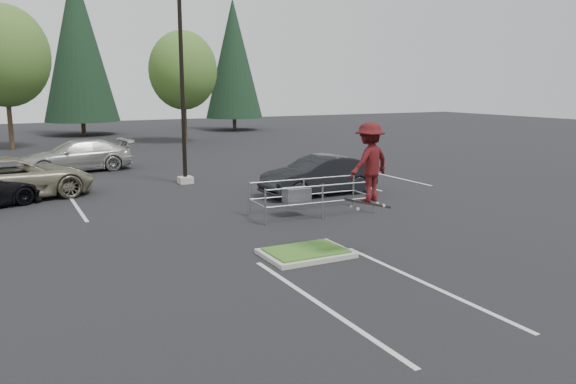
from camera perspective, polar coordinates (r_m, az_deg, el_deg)
name	(u,v)px	position (r m, az deg, el deg)	size (l,w,h in m)	color
ground	(306,255)	(14.62, 1.81, -6.46)	(120.00, 120.00, 0.00)	black
grass_median	(306,253)	(14.60, 1.81, -6.17)	(2.20, 1.60, 0.16)	#9E9C93
stall_lines	(185,214)	(19.50, -10.38, -2.23)	(22.62, 17.60, 0.01)	beige
light_pole	(182,80)	(25.27, -10.72, 11.11)	(0.70, 0.60, 10.12)	#9E9C93
decid_b	(4,59)	(42.76, -26.88, 11.95)	(5.89, 5.89, 9.64)	#38281C
decid_c	(183,73)	(43.94, -10.63, 11.81)	(5.12, 5.12, 8.38)	#38281C
conif_b	(78,44)	(53.24, -20.57, 13.91)	(6.38, 6.38, 14.50)	#38281C
conif_c	(233,59)	(55.78, -5.57, 13.32)	(5.50, 5.50, 12.50)	#38281C
cart_corral	(300,195)	(18.82, 1.27, -0.26)	(4.17, 1.68, 1.16)	gray
skateboarder	(369,163)	(13.89, 8.23, 2.95)	(1.41, 1.04, 2.18)	black
car_l_tan	(11,178)	(23.94, -26.28, 1.26)	(2.76, 5.99, 1.67)	gray
car_r_charc	(319,175)	(22.56, 3.15, 1.71)	(1.65, 4.74, 1.56)	black
car_far_silver	(77,156)	(30.59, -20.64, 3.46)	(2.24, 5.50, 1.60)	#ACABA6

